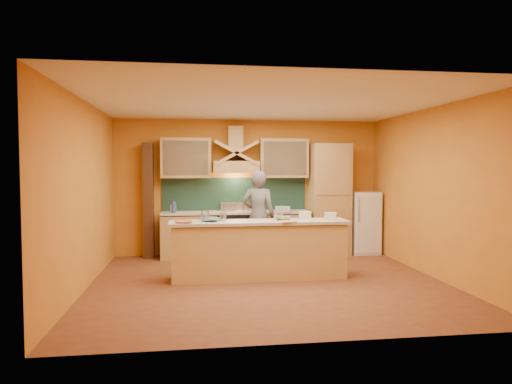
{
  "coord_description": "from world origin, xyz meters",
  "views": [
    {
      "loc": [
        -1.16,
        -6.98,
        1.8
      ],
      "look_at": [
        -0.07,
        0.9,
        1.38
      ],
      "focal_mm": 32.0,
      "sensor_mm": 36.0,
      "label": 1
    }
  ],
  "objects": [
    {
      "name": "person",
      "position": [
        0.09,
        1.69,
        0.88
      ],
      "size": [
        0.75,
        0.63,
        1.76
      ],
      "primitive_type": "imported",
      "rotation": [
        0.0,
        0.0,
        2.75
      ],
      "color": "slate",
      "rests_on": "floor"
    },
    {
      "name": "counter_top",
      "position": [
        -0.3,
        2.2,
        0.9
      ],
      "size": [
        3.0,
        0.62,
        0.04
      ],
      "primitive_type": "cube",
      "color": "beige",
      "rests_on": "base_cabinet_left"
    },
    {
      "name": "wall_left",
      "position": [
        -2.75,
        0.0,
        1.4
      ],
      "size": [
        0.02,
        5.0,
        2.8
      ],
      "primitive_type": "cube",
      "color": "orange",
      "rests_on": "floor"
    },
    {
      "name": "grocery_bag_b",
      "position": [
        1.08,
        0.27,
        1.0
      ],
      "size": [
        0.23,
        0.2,
        0.12
      ],
      "primitive_type": "cube",
      "rotation": [
        0.0,
        0.0,
        -0.3
      ],
      "color": "beige",
      "rests_on": "island_top"
    },
    {
      "name": "kitchen_scale",
      "position": [
        0.23,
        0.4,
        0.99
      ],
      "size": [
        0.12,
        0.12,
        0.09
      ],
      "primitive_type": "cube",
      "rotation": [
        0.0,
        0.0,
        0.14
      ],
      "color": "silver",
      "rests_on": "island_top"
    },
    {
      "name": "soap_bottle_a",
      "position": [
        -1.56,
        2.2,
        1.03
      ],
      "size": [
        0.1,
        0.1,
        0.21
      ],
      "primitive_type": "imported",
      "rotation": [
        0.0,
        0.0,
        -0.08
      ],
      "color": "silver",
      "rests_on": "counter_top"
    },
    {
      "name": "upper_cabinet_right",
      "position": [
        0.7,
        2.33,
        2.0
      ],
      "size": [
        1.0,
        0.35,
        0.8
      ],
      "primitive_type": "cube",
      "color": "tan",
      "rests_on": "wall_back"
    },
    {
      "name": "island_body",
      "position": [
        -0.1,
        0.3,
        0.44
      ],
      "size": [
        2.8,
        0.55,
        0.88
      ],
      "primitive_type": "cube",
      "color": "#DCB671",
      "rests_on": "floor"
    },
    {
      "name": "range_hood",
      "position": [
        -0.3,
        2.25,
        1.82
      ],
      "size": [
        0.92,
        0.5,
        0.24
      ],
      "primitive_type": "cube",
      "color": "tan",
      "rests_on": "wall_back"
    },
    {
      "name": "floor",
      "position": [
        0.0,
        0.0,
        0.0
      ],
      "size": [
        5.5,
        5.0,
        0.01
      ],
      "primitive_type": "cube",
      "color": "brown",
      "rests_on": "ground"
    },
    {
      "name": "cloth",
      "position": [
        0.33,
        0.06,
        0.95
      ],
      "size": [
        0.26,
        0.21,
        0.02
      ],
      "primitive_type": "cube",
      "rotation": [
        0.0,
        0.0,
        0.16
      ],
      "color": "beige",
      "rests_on": "island_top"
    },
    {
      "name": "pot_small",
      "position": [
        -0.05,
        2.27,
        0.97
      ],
      "size": [
        0.25,
        0.25,
        0.14
      ],
      "primitive_type": "cylinder",
      "rotation": [
        0.0,
        0.0,
        -0.12
      ],
      "color": "silver",
      "rests_on": "stove"
    },
    {
      "name": "base_cabinet_right",
      "position": [
        0.65,
        2.2,
        0.43
      ],
      "size": [
        1.1,
        0.6,
        0.86
      ],
      "primitive_type": "cube",
      "color": "tan",
      "rests_on": "floor"
    },
    {
      "name": "hood_chimney",
      "position": [
        -0.3,
        2.35,
        2.4
      ],
      "size": [
        0.3,
        0.3,
        0.5
      ],
      "primitive_type": "cube",
      "color": "tan",
      "rests_on": "wall_back"
    },
    {
      "name": "wall_right",
      "position": [
        2.75,
        0.0,
        1.4
      ],
      "size": [
        0.02,
        5.0,
        2.8
      ],
      "primitive_type": "cube",
      "color": "orange",
      "rests_on": "floor"
    },
    {
      "name": "dish_rack",
      "position": [
        0.62,
        2.0,
        0.97
      ],
      "size": [
        0.34,
        0.29,
        0.11
      ],
      "primitive_type": "cube",
      "rotation": [
        0.0,
        0.0,
        -0.2
      ],
      "color": "silver",
      "rests_on": "counter_top"
    },
    {
      "name": "trim_column_left",
      "position": [
        -2.05,
        2.35,
        1.15
      ],
      "size": [
        0.2,
        0.3,
        2.3
      ],
      "primitive_type": "cube",
      "color": "#472816",
      "rests_on": "floor"
    },
    {
      "name": "bowl_back",
      "position": [
        0.63,
        2.2,
        0.96
      ],
      "size": [
        0.33,
        0.33,
        0.08
      ],
      "primitive_type": "imported",
      "rotation": [
        0.0,
        0.0,
        0.42
      ],
      "color": "silver",
      "rests_on": "counter_top"
    },
    {
      "name": "base_cabinet_left",
      "position": [
        -1.25,
        2.2,
        0.43
      ],
      "size": [
        1.1,
        0.6,
        0.86
      ],
      "primitive_type": "cube",
      "color": "tan",
      "rests_on": "floor"
    },
    {
      "name": "jar_large",
      "position": [
        -0.97,
        0.35,
        1.03
      ],
      "size": [
        0.14,
        0.14,
        0.17
      ],
      "primitive_type": "cylinder",
      "rotation": [
        0.0,
        0.0,
        -0.03
      ],
      "color": "white",
      "rests_on": "island_top"
    },
    {
      "name": "book_upper",
      "position": [
        -0.99,
        0.36,
        0.98
      ],
      "size": [
        0.3,
        0.37,
        0.02
      ],
      "primitive_type": "imported",
      "rotation": [
        0.0,
        0.0,
        -0.21
      ],
      "color": "teal",
      "rests_on": "island_top"
    },
    {
      "name": "soap_bottle_b",
      "position": [
        -1.54,
        2.13,
        1.05
      ],
      "size": [
        0.15,
        0.15,
        0.27
      ],
      "primitive_type": "imported",
      "rotation": [
        0.0,
        0.0,
        0.65
      ],
      "color": "#304A84",
      "rests_on": "counter_top"
    },
    {
      "name": "wall_front",
      "position": [
        0.0,
        -2.5,
        1.4
      ],
      "size": [
        5.5,
        0.02,
        2.8
      ],
      "primitive_type": "cube",
      "color": "orange",
      "rests_on": "floor"
    },
    {
      "name": "wall_back",
      "position": [
        0.0,
        2.5,
        1.4
      ],
      "size": [
        5.5,
        0.02,
        2.8
      ],
      "primitive_type": "cube",
      "color": "orange",
      "rests_on": "floor"
    },
    {
      "name": "ceiling",
      "position": [
        0.0,
        0.0,
        2.8
      ],
      "size": [
        5.5,
        5.0,
        0.01
      ],
      "primitive_type": "cube",
      "color": "white",
      "rests_on": "wall_back"
    },
    {
      "name": "stove",
      "position": [
        -0.3,
        2.2,
        0.45
      ],
      "size": [
        0.6,
        0.58,
        0.9
      ],
      "primitive_type": "cube",
      "color": "black",
      "rests_on": "floor"
    },
    {
      "name": "fridge",
      "position": [
        2.4,
        2.2,
        0.65
      ],
      "size": [
        0.58,
        0.6,
        1.3
      ],
      "primitive_type": "cube",
      "color": "white",
      "rests_on": "floor"
    },
    {
      "name": "upper_cabinet_left",
      "position": [
        -1.3,
        2.33,
        2.0
      ],
      "size": [
        1.0,
        0.35,
        0.8
      ],
      "primitive_type": "cube",
      "color": "tan",
      "rests_on": "wall_back"
    },
    {
      "name": "pot_large",
      "position": [
        -0.43,
        2.23,
        0.98
      ],
      "size": [
        0.34,
        0.34,
        0.16
      ],
      "primitive_type": "cylinder",
      "rotation": [
        0.0,
        0.0,
        -0.39
      ],
      "color": "silver",
      "rests_on": "stove"
    },
    {
      "name": "jar_small",
      "position": [
        -0.68,
        0.39,
        1.01
      ],
      "size": [
        0.11,
        0.11,
        0.13
      ],
      "primitive_type": "cylinder",
      "rotation": [
        0.0,
        0.0,
        -0.05
      ],
      "color": "silver",
      "rests_on": "island_top"
    },
    {
      "name": "mixing_bowl",
      "position": [
        0.32,
        0.33,
        0.98
      ],
      "size": [
        0.33,
        0.33,
        0.06
      ],
      "primitive_type": "imported",
      "rotation": [
        0.0,
        0.0,
        -0.31
      ],
      "color": "white",
      "rests_on": "island_top"
    },
    {
      "name": "pantry_column",
      "position": [
        1.65,
        2.2,
        1.15
      ],
      "size": [
        0.8,
        0.6,
        2.3
      ],
      "primitive_type": "cube",
      "color": "tan",
      "rests_on": "floor"
    },
    {
      "name": "island_top",
      "position": [
        -0.1,
        0.3,
        0.92
      ],
      "size": [
        2.9,
        0.62,
        0.05
      ],
      "primitive_type": "cube",
      "color": "beige",
      "rests_on": "island_body"
    },
    {
      "name": "backsplash",
      "position": [
        -0.3,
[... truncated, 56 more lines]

